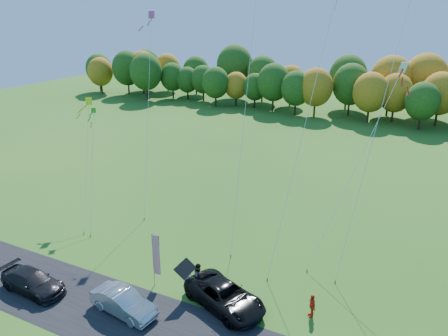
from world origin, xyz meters
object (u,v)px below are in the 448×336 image
at_px(black_suv, 225,296).
at_px(person_east, 312,306).
at_px(silver_sedan, 123,302).
at_px(feather_flag, 156,254).

relative_size(black_suv, person_east, 3.72).
bearing_deg(silver_sedan, black_suv, -50.56).
relative_size(black_suv, feather_flag, 1.43).
height_order(silver_sedan, feather_flag, feather_flag).
xyz_separation_m(person_east, feather_flag, (-10.49, -1.65, 1.70)).
distance_m(black_suv, feather_flag, 5.49).
height_order(black_suv, silver_sedan, black_suv).
distance_m(black_suv, person_east, 5.50).
bearing_deg(black_suv, silver_sedan, 143.15).
xyz_separation_m(black_suv, silver_sedan, (-5.45, -3.39, -0.05)).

